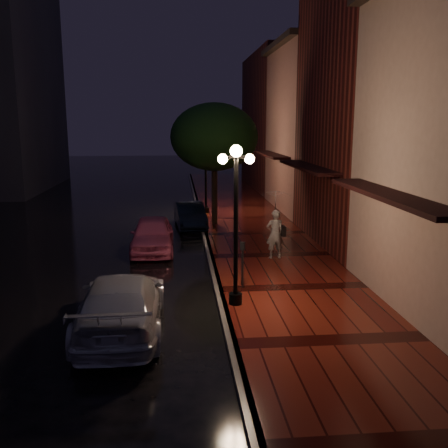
# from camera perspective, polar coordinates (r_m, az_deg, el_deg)

# --- Properties ---
(ground) EXTENTS (120.00, 120.00, 0.00)m
(ground) POSITION_cam_1_polar(r_m,az_deg,el_deg) (18.59, -1.54, -4.14)
(ground) COLOR black
(ground) RESTS_ON ground
(sidewalk) EXTENTS (4.50, 60.00, 0.15)m
(sidewalk) POSITION_cam_1_polar(r_m,az_deg,el_deg) (18.84, 5.31, -3.74)
(sidewalk) COLOR #46100C
(sidewalk) RESTS_ON ground
(curb) EXTENTS (0.25, 60.00, 0.15)m
(curb) POSITION_cam_1_polar(r_m,az_deg,el_deg) (18.57, -1.54, -3.92)
(curb) COLOR #595451
(curb) RESTS_ON ground
(storefront_mid) EXTENTS (5.00, 8.00, 11.00)m
(storefront_mid) POSITION_cam_1_polar(r_m,az_deg,el_deg) (21.48, 17.43, 12.30)
(storefront_mid) COLOR #511914
(storefront_mid) RESTS_ON ground
(storefront_far) EXTENTS (5.00, 8.00, 9.00)m
(storefront_far) POSITION_cam_1_polar(r_m,az_deg,el_deg) (29.03, 11.18, 10.30)
(storefront_far) COLOR #8C5951
(storefront_far) RESTS_ON ground
(storefront_extra) EXTENTS (5.00, 12.00, 10.00)m
(storefront_extra) POSITION_cam_1_polar(r_m,az_deg,el_deg) (38.73, 6.98, 11.43)
(storefront_extra) COLOR #511914
(storefront_extra) RESTS_ON ground
(streetlamp_near) EXTENTS (0.96, 0.36, 4.31)m
(streetlamp_near) POSITION_cam_1_polar(r_m,az_deg,el_deg) (13.17, 1.37, 0.93)
(streetlamp_near) COLOR black
(streetlamp_near) RESTS_ON sidewalk
(streetlamp_far) EXTENTS (0.96, 0.36, 4.31)m
(streetlamp_far) POSITION_cam_1_polar(r_m,az_deg,el_deg) (27.01, -2.11, 6.39)
(streetlamp_far) COLOR black
(streetlamp_far) RESTS_ON sidewalk
(street_tree) EXTENTS (4.16, 4.16, 5.80)m
(street_tree) POSITION_cam_1_polar(r_m,az_deg,el_deg) (23.93, -1.09, 9.68)
(street_tree) COLOR black
(street_tree) RESTS_ON sidewalk
(pink_car) EXTENTS (1.66, 4.06, 1.38)m
(pink_car) POSITION_cam_1_polar(r_m,az_deg,el_deg) (19.86, -8.18, -1.18)
(pink_car) COLOR #CD547E
(pink_car) RESTS_ON ground
(navy_car) EXTENTS (1.61, 3.81, 1.22)m
(navy_car) POSITION_cam_1_polar(r_m,az_deg,el_deg) (24.19, -3.90, 1.01)
(navy_car) COLOR black
(navy_car) RESTS_ON ground
(silver_car) EXTENTS (2.06, 4.95, 1.43)m
(silver_car) POSITION_cam_1_polar(r_m,az_deg,el_deg) (12.50, -11.64, -8.87)
(silver_car) COLOR #B8B8C0
(silver_car) RESTS_ON ground
(woman_with_umbrella) EXTENTS (1.04, 1.06, 2.51)m
(woman_with_umbrella) POSITION_cam_1_polar(r_m,az_deg,el_deg) (18.03, 5.90, 1.21)
(woman_with_umbrella) COLOR white
(woman_with_umbrella) RESTS_ON sidewalk
(parking_meter) EXTENTS (0.16, 0.14, 1.41)m
(parking_meter) POSITION_cam_1_polar(r_m,az_deg,el_deg) (14.88, 2.13, -4.15)
(parking_meter) COLOR black
(parking_meter) RESTS_ON sidewalk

